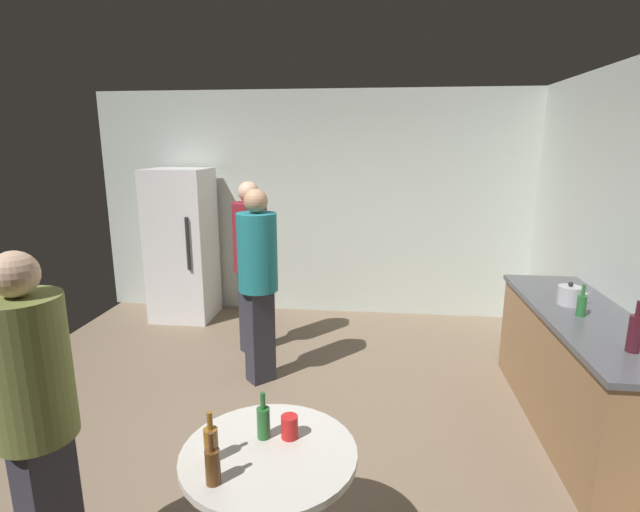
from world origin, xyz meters
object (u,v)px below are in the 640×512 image
Objects in this scene: kettle at (570,295)px; plastic_cup_red at (290,427)px; beer_bottle_brown at (213,465)px; person_in_maroon_shirt at (251,254)px; foreground_table at (270,471)px; person_in_teal_shirt at (258,272)px; person_in_olive_shirt at (34,405)px; refrigerator at (182,245)px; wine_bottle_on_counter at (635,333)px; beer_bottle_amber at (211,443)px; beer_bottle_on_counter at (582,305)px; beer_bottle_green at (263,421)px.

plastic_cup_red is at bearing -138.00° from kettle.
person_in_maroon_shirt is at bearing 101.52° from beer_bottle_brown.
person_in_teal_shirt is (-0.54, 2.02, 0.38)m from foreground_table.
refrigerator is at bearing 123.21° from person_in_olive_shirt.
refrigerator reaches higher than foreground_table.
wine_bottle_on_counter reaches higher than beer_bottle_amber.
refrigerator is 1.08× the size of person_in_olive_shirt.
beer_bottle_on_counter is at bearing -93.70° from kettle.
person_in_maroon_shirt is (-0.58, 2.87, 0.20)m from beer_bottle_brown.
wine_bottle_on_counter is (3.80, -2.60, 0.12)m from refrigerator.
refrigerator reaches higher than beer_bottle_brown.
beer_bottle_on_counter is 2.42m from beer_bottle_green.
beer_bottle_on_counter is 2.68m from beer_bottle_amber.
beer_bottle_on_counter reaches higher than plastic_cup_red.
person_in_teal_shirt is at bearing 156.40° from wine_bottle_on_counter.
beer_bottle_on_counter is 2.09× the size of plastic_cup_red.
person_in_maroon_shirt is (-0.72, 2.54, 0.20)m from beer_bottle_green.
beer_bottle_on_counter is 2.73m from beer_bottle_brown.
refrigerator is 3.75m from person_in_olive_shirt.
foreground_table is 2.12m from person_in_teal_shirt.
wine_bottle_on_counter is 2.20m from foreground_table.
foreground_table is 3.48× the size of beer_bottle_green.
person_in_maroon_shirt is at bearing 100.97° from beer_bottle_amber.
wine_bottle_on_counter is at bearing -87.30° from kettle.
person_in_olive_shirt reaches higher than foreground_table.
person_in_teal_shirt is at bearing 98.20° from beer_bottle_amber.
refrigerator reaches higher than plastic_cup_red.
person_in_teal_shirt is at bearing 168.43° from beer_bottle_on_counter.
person_in_teal_shirt is at bearing 104.37° from beer_bottle_green.
beer_bottle_amber is at bearing -143.05° from beer_bottle_on_counter.
refrigerator is at bearing 155.01° from kettle.
beer_bottle_amber and beer_bottle_green have the same top height.
beer_bottle_on_counter is 1.00× the size of beer_bottle_brown.
kettle is 0.14× the size of person_in_maroon_shirt.
beer_bottle_amber is (-2.14, -1.61, -0.17)m from beer_bottle_on_counter.
person_in_olive_shirt is (0.82, -3.65, 0.07)m from refrigerator.
person_in_maroon_shirt is 1.01× the size of person_in_teal_shirt.
beer_bottle_green is at bearing 33.74° from person_in_olive_shirt.
person_in_olive_shirt is 2.20m from person_in_teal_shirt.
refrigerator is at bearing -177.33° from person_in_maroon_shirt.
beer_bottle_brown is 0.13× the size of person_in_teal_shirt.
refrigerator reaches higher than beer_bottle_amber.
foreground_table is at bearing 27.74° from person_in_olive_shirt.
refrigerator is at bearing 117.53° from foreground_table.
foreground_table is at bearing -137.27° from kettle.
beer_bottle_amber is 0.15m from beer_bottle_brown.
wine_bottle_on_counter is 1.35× the size of beer_bottle_green.
refrigerator is 4.24m from beer_bottle_on_counter.
person_in_teal_shirt is (-2.50, 1.09, -0.01)m from wine_bottle_on_counter.
kettle is at bearing 42.73° from foreground_table.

